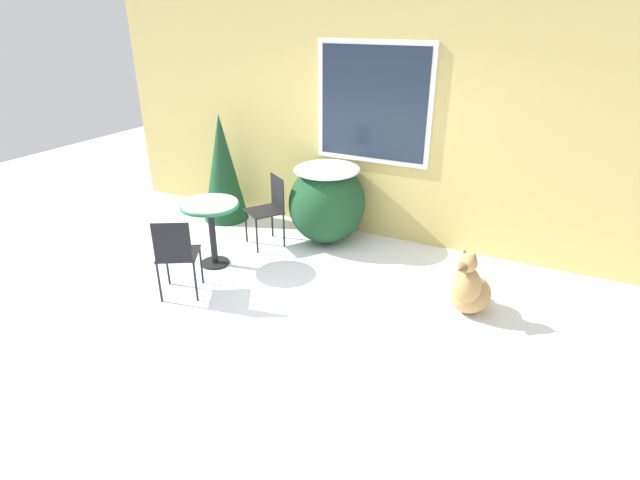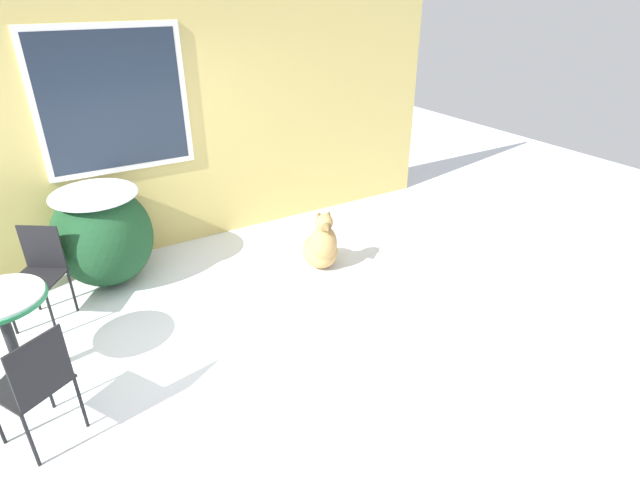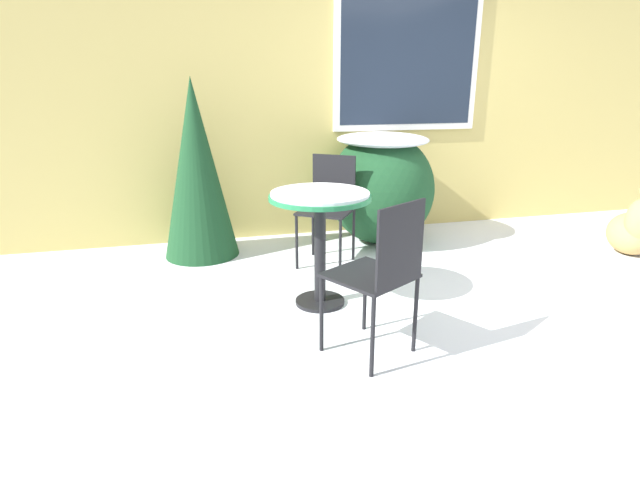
% 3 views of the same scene
% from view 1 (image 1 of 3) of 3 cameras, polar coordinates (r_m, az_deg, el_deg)
% --- Properties ---
extents(ground_plane, '(16.00, 16.00, 0.00)m').
position_cam_1_polar(ground_plane, '(5.19, -3.02, -8.02)').
color(ground_plane, white).
extents(house_wall, '(8.00, 0.10, 3.19)m').
position_cam_1_polar(house_wall, '(6.47, 6.56, 13.92)').
color(house_wall, tan).
rests_on(house_wall, ground_plane).
extents(shrub_left, '(0.98, 1.04, 1.04)m').
position_cam_1_polar(shrub_left, '(6.49, 0.80, 4.47)').
color(shrub_left, '#194223').
rests_on(shrub_left, ground_plane).
extents(evergreen_bush, '(0.64, 0.64, 1.53)m').
position_cam_1_polar(evergreen_bush, '(7.30, -11.06, 8.07)').
color(evergreen_bush, '#194223').
rests_on(evergreen_bush, ground_plane).
extents(patio_table, '(0.68, 0.68, 0.79)m').
position_cam_1_polar(patio_table, '(5.95, -12.39, 2.79)').
color(patio_table, black).
rests_on(patio_table, ground_plane).
extents(patio_chair_near_table, '(0.57, 0.57, 0.90)m').
position_cam_1_polar(patio_chair_near_table, '(6.45, -5.84, 3.78)').
color(patio_chair_near_table, black).
rests_on(patio_chair_near_table, ground_plane).
extents(patio_chair_far_side, '(0.56, 0.56, 0.90)m').
position_cam_1_polar(patio_chair_far_side, '(5.40, -16.08, -1.45)').
color(patio_chair_far_side, black).
rests_on(patio_chair_far_side, ground_plane).
extents(dog, '(0.51, 0.67, 0.73)m').
position_cam_1_polar(dog, '(5.23, 16.66, -5.44)').
color(dog, tan).
rests_on(dog, ground_plane).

